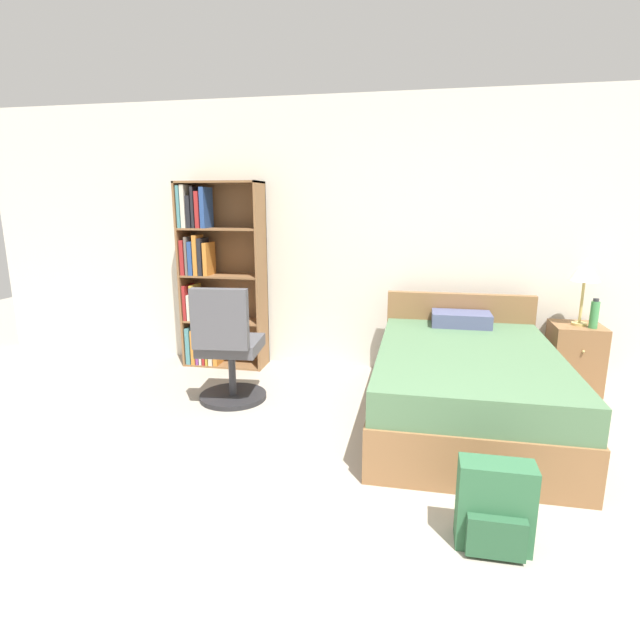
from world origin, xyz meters
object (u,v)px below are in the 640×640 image
(office_chair, at_px, (228,351))
(nightstand, at_px, (574,357))
(bookshelf, at_px, (212,277))
(table_lamp, at_px, (585,272))
(bed, at_px, (465,383))
(water_bottle, at_px, (594,314))
(backpack_green, at_px, (495,508))

(office_chair, height_order, nightstand, office_chair)
(bookshelf, height_order, table_lamp, bookshelf)
(bookshelf, height_order, nightstand, bookshelf)
(bed, distance_m, water_bottle, 1.38)
(bookshelf, bearing_deg, water_bottle, -2.69)
(table_lamp, bearing_deg, office_chair, -162.78)
(table_lamp, bearing_deg, bookshelf, 178.96)
(office_chair, xyz_separation_m, nightstand, (2.87, 0.89, -0.15))
(office_chair, bearing_deg, backpack_green, -37.24)
(office_chair, distance_m, nightstand, 3.01)
(nightstand, relative_size, backpack_green, 1.36)
(office_chair, height_order, backpack_green, office_chair)
(bookshelf, height_order, office_chair, bookshelf)
(nightstand, xyz_separation_m, backpack_green, (-0.97, -2.34, -0.09))
(bookshelf, distance_m, nightstand, 3.46)
(bookshelf, xyz_separation_m, bed, (2.41, -0.92, -0.61))
(bed, bearing_deg, nightstand, 40.63)
(bed, relative_size, table_lamp, 3.47)
(bed, xyz_separation_m, nightstand, (1.00, 0.86, 0.00))
(bookshelf, height_order, water_bottle, bookshelf)
(office_chair, distance_m, backpack_green, 2.40)
(bed, height_order, water_bottle, water_bottle)
(nightstand, height_order, table_lamp, table_lamp)
(office_chair, height_order, table_lamp, table_lamp)
(nightstand, distance_m, table_lamp, 0.76)
(bed, bearing_deg, water_bottle, 34.79)
(bookshelf, height_order, backpack_green, bookshelf)
(bookshelf, distance_m, office_chair, 1.18)
(office_chair, bearing_deg, bed, 1.17)
(bed, height_order, backpack_green, bed)
(bookshelf, relative_size, office_chair, 1.84)
(bookshelf, xyz_separation_m, nightstand, (3.40, -0.06, -0.60))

